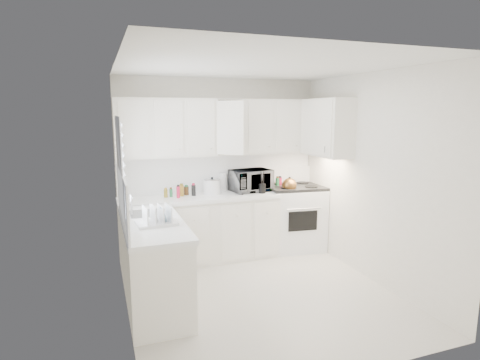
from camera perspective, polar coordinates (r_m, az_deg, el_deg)
name	(u,v)px	position (r m, az deg, el deg)	size (l,w,h in m)	color
floor	(260,294)	(4.85, 2.92, -16.09)	(3.20, 3.20, 0.00)	silver
ceiling	(262,66)	(4.39, 3.23, 16.11)	(3.20, 3.20, 0.00)	white
wall_back	(220,167)	(5.92, -2.96, 1.87)	(3.00, 3.00, 0.00)	white
wall_front	(344,223)	(3.07, 14.83, -5.99)	(3.00, 3.00, 0.00)	white
wall_left	(122,195)	(4.10, -16.63, -2.09)	(3.20, 3.20, 0.00)	white
wall_right	(372,178)	(5.20, 18.48, 0.26)	(3.20, 3.20, 0.00)	white
window_blinds	(121,166)	(4.41, -16.80, 2.00)	(0.06, 0.96, 1.06)	white
lower_cabinets_back	(200,230)	(5.72, -5.76, -7.17)	(2.22, 0.60, 0.90)	white
lower_cabinets_left	(153,265)	(4.56, -12.41, -11.87)	(0.60, 1.60, 0.90)	white
countertop_back	(200,198)	(5.59, -5.82, -2.54)	(2.24, 0.64, 0.05)	white
countertop_left	(153,223)	(4.41, -12.51, -6.11)	(0.64, 1.62, 0.05)	white
backsplash_back	(220,172)	(5.93, -2.92, 1.14)	(2.98, 0.02, 0.55)	white
backsplash_left	(123,198)	(4.31, -16.61, -2.54)	(0.02, 1.60, 0.55)	white
upper_cabinets_back	(223,155)	(5.74, -2.49, 3.64)	(3.00, 0.33, 0.80)	white
upper_cabinets_right	(325,156)	(5.74, 12.24, 3.42)	(0.33, 0.90, 0.80)	white
sink	(148,203)	(4.71, -13.13, -3.29)	(0.42, 0.38, 0.30)	gray
stove	(295,208)	(6.19, 7.89, -4.09)	(0.83, 0.68, 1.28)	white
tea_kettle	(289,184)	(5.88, 7.16, -0.59)	(0.26, 0.22, 0.24)	#996629
frying_pan	(300,185)	(6.34, 8.73, -0.75)	(0.28, 0.48, 0.04)	black
microwave	(251,178)	(5.86, 1.56, 0.27)	(0.58, 0.32, 0.39)	gray
rice_cooker	(212,186)	(5.68, -4.05, -0.80)	(0.25, 0.25, 0.25)	white
paper_towel	(223,182)	(5.89, -2.47, -0.29)	(0.12, 0.12, 0.27)	white
utensil_crock	(262,182)	(5.73, 3.24, -0.28)	(0.11, 0.11, 0.33)	black
dish_rack	(156,214)	(4.24, -12.05, -4.80)	(0.41, 0.31, 0.22)	white
spice_left_0	(165,192)	(5.61, -10.73, -1.69)	(0.06, 0.06, 0.13)	olive
spice_left_1	(172,193)	(5.54, -9.81, -1.81)	(0.06, 0.06, 0.13)	#25703E
spice_left_2	(176,191)	(5.64, -9.22, -1.59)	(0.06, 0.06, 0.13)	red
spice_left_3	(183,192)	(5.56, -8.29, -1.72)	(0.06, 0.06, 0.13)	#BA8D2B
spice_left_4	(187,190)	(5.66, -7.73, -1.49)	(0.06, 0.06, 0.13)	#513417
spice_left_5	(193,191)	(5.59, -6.78, -1.62)	(0.06, 0.06, 0.13)	black
sauce_right_0	(259,183)	(6.03, 2.74, -0.44)	(0.06, 0.06, 0.19)	red
sauce_right_1	(264,183)	(5.99, 3.44, -0.50)	(0.06, 0.06, 0.19)	#BA8D2B
sauce_right_2	(265,183)	(6.07, 3.70, -0.38)	(0.06, 0.06, 0.19)	#513417
sauce_right_3	(270,183)	(6.04, 4.40, -0.44)	(0.06, 0.06, 0.19)	black
sauce_right_4	(272,182)	(6.11, 4.64, -0.32)	(0.06, 0.06, 0.19)	olive
sauce_right_5	(277,183)	(6.08, 5.35, -0.38)	(0.06, 0.06, 0.19)	#25703E
sauce_right_6	(278,182)	(6.16, 5.57, -0.25)	(0.06, 0.06, 0.19)	red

